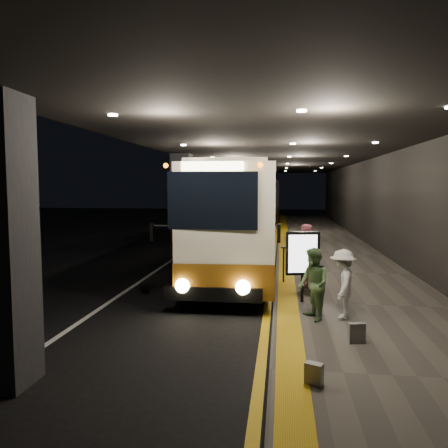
# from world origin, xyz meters

# --- Properties ---
(ground) EXTENTS (90.00, 90.00, 0.00)m
(ground) POSITION_xyz_m (0.00, 0.00, 0.00)
(ground) COLOR black
(lane_line_white) EXTENTS (0.12, 50.00, 0.01)m
(lane_line_white) POSITION_xyz_m (-1.80, 5.00, 0.01)
(lane_line_white) COLOR silver
(lane_line_white) RESTS_ON ground
(kerb_stripe_yellow) EXTENTS (0.18, 50.00, 0.01)m
(kerb_stripe_yellow) POSITION_xyz_m (2.35, 5.00, 0.01)
(kerb_stripe_yellow) COLOR gold
(kerb_stripe_yellow) RESTS_ON ground
(sidewalk) EXTENTS (4.50, 50.00, 0.15)m
(sidewalk) POSITION_xyz_m (4.75, 5.00, 0.07)
(sidewalk) COLOR #514C44
(sidewalk) RESTS_ON ground
(tactile_strip) EXTENTS (0.50, 50.00, 0.01)m
(tactile_strip) POSITION_xyz_m (2.85, 5.00, 0.16)
(tactile_strip) COLOR gold
(tactile_strip) RESTS_ON sidewalk
(terminal_wall) EXTENTS (0.10, 50.00, 6.00)m
(terminal_wall) POSITION_xyz_m (7.00, 5.00, 3.00)
(terminal_wall) COLOR black
(terminal_wall) RESTS_ON ground
(support_columns) EXTENTS (0.80, 24.80, 4.40)m
(support_columns) POSITION_xyz_m (-1.50, 4.00, 2.20)
(support_columns) COLOR black
(support_columns) RESTS_ON ground
(canopy) EXTENTS (9.00, 50.00, 0.40)m
(canopy) POSITION_xyz_m (2.50, 5.00, 4.60)
(canopy) COLOR black
(canopy) RESTS_ON support_columns
(coach_main) EXTENTS (2.90, 11.69, 3.62)m
(coach_main) POSITION_xyz_m (1.09, 1.61, 1.74)
(coach_main) COLOR #F0E8C9
(coach_main) RESTS_ON ground
(coach_second) EXTENTS (2.83, 11.37, 3.54)m
(coach_second) POSITION_xyz_m (1.07, 18.34, 1.70)
(coach_second) COLOR #F0E8C9
(coach_second) RESTS_ON ground
(passenger_boarding) EXTENTS (0.58, 0.75, 1.82)m
(passenger_boarding) POSITION_xyz_m (3.45, -1.29, 1.06)
(passenger_boarding) COLOR #C85D78
(passenger_boarding) RESTS_ON sidewalk
(passenger_waiting_green) EXTENTS (0.72, 0.88, 1.57)m
(passenger_waiting_green) POSITION_xyz_m (3.37, -4.57, 0.93)
(passenger_waiting_green) COLOR #4C6F3D
(passenger_waiting_green) RESTS_ON sidewalk
(passenger_waiting_white) EXTENTS (0.66, 1.06, 1.53)m
(passenger_waiting_white) POSITION_xyz_m (4.03, -4.33, 0.91)
(passenger_waiting_white) COLOR silver
(passenger_waiting_white) RESTS_ON sidewalk
(bag_polka) EXTENTS (0.33, 0.20, 0.37)m
(bag_polka) POSITION_xyz_m (4.07, -5.89, 0.34)
(bag_polka) COLOR black
(bag_polka) RESTS_ON sidewalk
(bag_plain) EXTENTS (0.29, 0.24, 0.32)m
(bag_plain) POSITION_xyz_m (3.16, -7.71, 0.31)
(bag_plain) COLOR #AEA8A3
(bag_plain) RESTS_ON sidewalk
(info_sign) EXTENTS (0.84, 0.27, 1.77)m
(info_sign) POSITION_xyz_m (3.20, -3.11, 1.35)
(info_sign) COLOR black
(info_sign) RESTS_ON sidewalk
(stanchion_post) EXTENTS (0.05, 0.05, 1.06)m
(stanchion_post) POSITION_xyz_m (2.75, -0.85, 0.68)
(stanchion_post) COLOR black
(stanchion_post) RESTS_ON sidewalk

